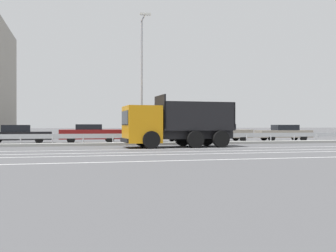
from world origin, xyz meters
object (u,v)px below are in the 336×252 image
parked_car_3 (18,134)px  parked_car_4 (90,133)px  dump_truck (164,127)px  median_road_sign (196,128)px  parked_car_5 (158,134)px  parked_car_7 (284,133)px  parked_car_6 (223,132)px  street_lamp_1 (142,75)px

parked_car_3 → parked_car_4: 5.37m
dump_truck → median_road_sign: dump_truck is taller
parked_car_4 → parked_car_5: (5.51, 0.28, -0.09)m
parked_car_7 → dump_truck: bearing=124.1°
parked_car_3 → parked_car_6: size_ratio=1.04×
dump_truck → street_lamp_1: bearing=13.0°
parked_car_3 → parked_car_4: size_ratio=1.04×
median_road_sign → parked_car_5: (-1.80, 4.47, -0.49)m
dump_truck → median_road_sign: (3.14, 3.23, -0.13)m
street_lamp_1 → parked_car_3: (-8.69, 4.55, -4.19)m
parked_car_7 → parked_car_3: bearing=92.9°
dump_truck → parked_car_3: size_ratio=1.41×
median_road_sign → parked_car_6: size_ratio=0.47×
parked_car_3 → parked_car_7: size_ratio=1.02×
parked_car_5 → parked_car_6: size_ratio=0.95×
parked_car_3 → median_road_sign: bearing=66.5°
parked_car_5 → dump_truck: bearing=-12.0°
parked_car_4 → parked_car_3: bearing=-91.7°
street_lamp_1 → parked_car_5: bearing=64.2°
dump_truck → parked_car_3: (-9.53, 7.72, -0.57)m
parked_car_4 → parked_car_5: size_ratio=1.05×
median_road_sign → parked_car_5: median_road_sign is taller
parked_car_4 → parked_car_7: parked_car_4 is taller
median_road_sign → parked_car_3: bearing=160.5°
parked_car_7 → parked_car_4: bearing=93.5°
parked_car_4 → parked_car_7: bearing=90.9°
street_lamp_1 → parked_car_7: size_ratio=1.80×
street_lamp_1 → parked_car_7: 14.60m
parked_car_4 → dump_truck: bearing=30.9°
median_road_sign → dump_truck: bearing=-134.2°
parked_car_3 → parked_car_5: size_ratio=1.09×
dump_truck → parked_car_5: size_ratio=1.54×
median_road_sign → street_lamp_1: street_lamp_1 is taller
parked_car_4 → street_lamp_1: bearing=39.7°
parked_car_4 → median_road_sign: bearing=61.8°
street_lamp_1 → median_road_sign: bearing=0.8°
dump_truck → street_lamp_1: street_lamp_1 is taller
parked_car_5 → parked_car_6: 5.65m
median_road_sign → parked_car_4: (-7.31, 4.18, -0.40)m
parked_car_3 → parked_car_6: 16.53m
median_road_sign → parked_car_4: 8.43m
street_lamp_1 → parked_car_4: size_ratio=1.84×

